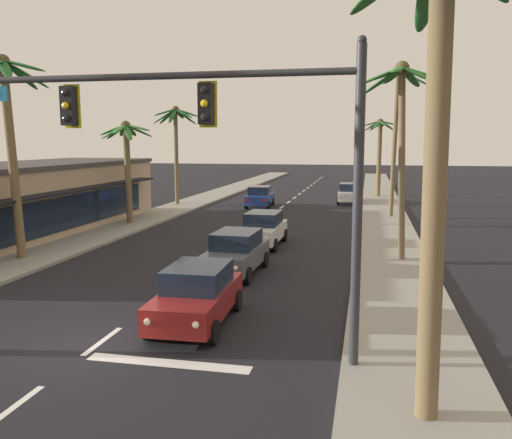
% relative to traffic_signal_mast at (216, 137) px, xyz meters
% --- Properties ---
extents(ground_plane, '(220.00, 220.00, 0.00)m').
position_rel_traffic_signal_mast_xyz_m(ground_plane, '(-3.27, 0.05, -5.26)').
color(ground_plane, black).
extents(sidewalk_right, '(3.20, 110.00, 0.14)m').
position_rel_traffic_signal_mast_xyz_m(sidewalk_right, '(4.53, 20.05, -5.19)').
color(sidewalk_right, gray).
rests_on(sidewalk_right, ground).
extents(sidewalk_left, '(3.20, 110.00, 0.14)m').
position_rel_traffic_signal_mast_xyz_m(sidewalk_left, '(-11.07, 20.05, -5.19)').
color(sidewalk_left, gray).
rests_on(sidewalk_left, ground).
extents(lane_markings, '(4.28, 86.57, 0.01)m').
position_rel_traffic_signal_mast_xyz_m(lane_markings, '(-2.86, 19.70, -5.26)').
color(lane_markings, silver).
rests_on(lane_markings, ground).
extents(traffic_signal_mast, '(10.55, 0.41, 7.38)m').
position_rel_traffic_signal_mast_xyz_m(traffic_signal_mast, '(0.00, 0.00, 0.00)').
color(traffic_signal_mast, '#2D2D33').
rests_on(traffic_signal_mast, ground).
extents(sedan_lead_at_stop_bar, '(2.04, 4.49, 1.68)m').
position_rel_traffic_signal_mast_xyz_m(sedan_lead_at_stop_bar, '(-1.27, 2.26, -4.41)').
color(sedan_lead_at_stop_bar, maroon).
rests_on(sedan_lead_at_stop_bar, ground).
extents(sedan_third_in_queue, '(2.06, 4.49, 1.68)m').
position_rel_traffic_signal_mast_xyz_m(sedan_third_in_queue, '(-1.61, 8.16, -4.41)').
color(sedan_third_in_queue, '#4C515B').
rests_on(sedan_third_in_queue, ground).
extents(sedan_fifth_in_queue, '(1.99, 4.47, 1.68)m').
position_rel_traffic_signal_mast_xyz_m(sedan_fifth_in_queue, '(-1.68, 14.07, -4.41)').
color(sedan_fifth_in_queue, silver).
rests_on(sedan_fifth_in_queue, ground).
extents(sedan_oncoming_far, '(2.14, 4.52, 1.68)m').
position_rel_traffic_signal_mast_xyz_m(sedan_oncoming_far, '(-4.99, 29.50, -4.41)').
color(sedan_oncoming_far, navy).
rests_on(sedan_oncoming_far, ground).
extents(sedan_parked_nearest_kerb, '(2.00, 4.47, 1.68)m').
position_rel_traffic_signal_mast_xyz_m(sedan_parked_nearest_kerb, '(1.86, 33.81, -4.41)').
color(sedan_parked_nearest_kerb, silver).
rests_on(sedan_parked_nearest_kerb, ground).
extents(palm_left_second, '(3.87, 3.88, 8.79)m').
position_rel_traffic_signal_mast_xyz_m(palm_left_second, '(-11.60, 8.47, 0.97)').
color(palm_left_second, brown).
rests_on(palm_left_second, ground).
extents(palm_left_third, '(3.43, 3.37, 6.44)m').
position_rel_traffic_signal_mast_xyz_m(palm_left_third, '(-11.20, 18.81, -0.65)').
color(palm_left_third, brown).
rests_on(palm_left_third, ground).
extents(palm_left_farthest, '(3.83, 3.87, 7.99)m').
position_rel_traffic_signal_mast_xyz_m(palm_left_farthest, '(-11.81, 29.17, 0.71)').
color(palm_left_farthest, brown).
rests_on(palm_left_farthest, ground).
extents(palm_right_nearest, '(4.17, 3.92, 8.78)m').
position_rel_traffic_signal_mast_xyz_m(palm_right_nearest, '(4.53, -2.08, 0.74)').
color(palm_right_nearest, brown).
rests_on(palm_right_nearest, ground).
extents(palm_right_second, '(3.81, 3.91, 8.48)m').
position_rel_traffic_signal_mast_xyz_m(palm_right_second, '(4.67, 11.65, 1.15)').
color(palm_right_second, brown).
rests_on(palm_right_second, ground).
extents(palm_right_third, '(4.29, 4.51, 10.08)m').
position_rel_traffic_signal_mast_xyz_m(palm_right_third, '(5.12, 25.35, 2.25)').
color(palm_right_third, brown).
rests_on(palm_right_third, ground).
extents(palm_right_farthest, '(3.28, 3.26, 7.28)m').
position_rel_traffic_signal_mast_xyz_m(palm_right_farthest, '(4.33, 39.10, -0.24)').
color(palm_right_farthest, brown).
rests_on(palm_right_farthest, ground).
extents(storefront_strip_left, '(7.35, 22.90, 3.96)m').
position_rel_traffic_signal_mast_xyz_m(storefront_strip_left, '(-15.43, 13.68, -3.27)').
color(storefront_strip_left, tan).
rests_on(storefront_strip_left, ground).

